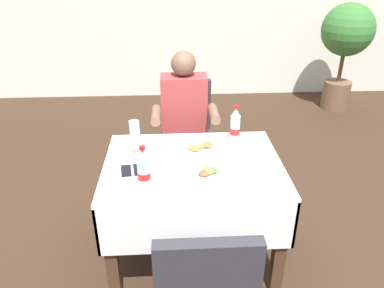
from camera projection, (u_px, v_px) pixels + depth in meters
ground_plane at (212, 266)px, 2.55m from camera, size 11.00×11.00×0.00m
main_dining_table at (193, 186)px, 2.40m from camera, size 1.11×0.85×0.74m
chair_far_diner_seat at (187, 133)px, 3.13m from camera, size 0.44×0.50×0.97m
seated_diner_far at (184, 121)px, 2.96m from camera, size 0.50×0.46×1.26m
plate_near_camera at (205, 174)px, 2.18m from camera, size 0.26×0.26×0.07m
plate_far_diner at (200, 147)px, 2.47m from camera, size 0.24×0.24×0.05m
beer_glass_left at (135, 136)px, 2.38m from camera, size 0.07×0.07×0.22m
cola_bottle_primary at (144, 170)px, 2.02m from camera, size 0.07×0.07×0.26m
cola_bottle_secondary at (235, 127)px, 2.51m from camera, size 0.07×0.07×0.27m
napkin_cutlery_set at (135, 170)px, 2.24m from camera, size 0.19×0.20×0.01m
potted_plant_corner at (346, 40)px, 4.71m from camera, size 0.65×0.65×1.38m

